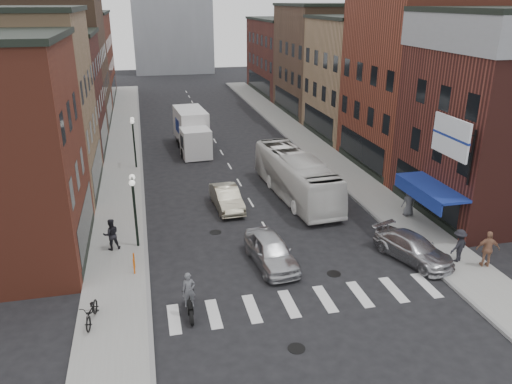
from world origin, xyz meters
TOP-DOWN VIEW (x-y plane):
  - ground at (0.00, 0.00)m, footprint 160.00×160.00m
  - sidewalk_left at (-8.50, 22.00)m, footprint 3.00×74.00m
  - sidewalk_right at (8.50, 22.00)m, footprint 3.00×74.00m
  - curb_left at (-7.00, 22.00)m, footprint 0.20×74.00m
  - curb_right at (7.00, 22.00)m, footprint 0.20×74.00m
  - crosswalk_stripes at (0.00, -3.00)m, footprint 12.00×2.20m
  - bldg_left_mid_a at (-14.99, 14.00)m, footprint 10.30×10.20m
  - bldg_left_mid_b at (-14.99, 24.00)m, footprint 10.30×10.20m
  - bldg_left_far_a at (-14.99, 35.00)m, footprint 10.30×12.20m
  - bldg_left_far_b at (-14.99, 49.00)m, footprint 10.30×16.20m
  - bldg_right_corner at (14.99, 4.50)m, footprint 10.30×9.20m
  - bldg_right_mid_a at (15.00, 14.00)m, footprint 10.30×10.20m
  - bldg_right_mid_b at (14.99, 24.00)m, footprint 10.30×10.20m
  - bldg_right_far_a at (14.99, 35.00)m, footprint 10.30×12.20m
  - bldg_right_far_b at (14.99, 49.00)m, footprint 10.30×16.20m
  - awning_blue at (8.93, 2.50)m, footprint 1.80×5.00m
  - billboard_sign at (8.59, 0.50)m, footprint 1.52×3.00m
  - streetlamp_near at (-7.40, 4.00)m, footprint 0.32×1.22m
  - streetlamp_far at (-7.40, 18.00)m, footprint 0.32×1.22m
  - bike_rack at (-7.60, 1.30)m, footprint 0.08×0.68m
  - box_truck at (-2.37, 22.47)m, footprint 2.82×8.12m
  - motorcycle_rider at (-5.30, -2.89)m, footprint 0.57×2.04m
  - transit_bus at (3.23, 9.39)m, footprint 3.26×10.88m
  - sedan_left_near at (-0.80, 0.63)m, footprint 2.27×4.72m
  - sedan_left_far at (-1.73, 8.39)m, footprint 1.74×4.43m
  - curb_car at (6.50, -0.55)m, footprint 3.25×4.93m
  - parked_bicycle at (-9.31, -2.65)m, footprint 0.92×1.97m
  - ped_left_solo at (-8.74, 3.91)m, footprint 0.92×0.64m
  - ped_right_a at (8.52, -1.43)m, footprint 1.26×0.95m
  - ped_right_b at (9.60, -2.22)m, footprint 1.24×0.89m
  - ped_right_c at (8.95, 4.38)m, footprint 0.88×0.59m

SIDE VIEW (x-z plane):
  - ground at x=0.00m, z-range 0.00..0.00m
  - curb_left at x=-7.00m, z-range -0.08..0.08m
  - curb_right at x=7.00m, z-range -0.08..0.08m
  - crosswalk_stripes at x=0.00m, z-range -0.01..0.01m
  - sidewalk_left at x=-8.50m, z-range 0.00..0.15m
  - sidewalk_right at x=8.50m, z-range 0.00..0.15m
  - bike_rack at x=-7.60m, z-range 0.15..0.95m
  - parked_bicycle at x=-9.31m, z-range 0.15..1.15m
  - curb_car at x=6.50m, z-range 0.00..1.33m
  - sedan_left_far at x=-1.73m, z-range 0.00..1.44m
  - sedan_left_near at x=-0.80m, z-range 0.00..1.55m
  - motorcycle_rider at x=-5.30m, z-range -0.07..2.01m
  - ped_left_solo at x=-8.74m, z-range 0.15..1.89m
  - ped_right_a at x=8.52m, z-range 0.15..1.90m
  - ped_right_c at x=8.95m, z-range 0.15..1.92m
  - ped_right_b at x=9.60m, z-range 0.15..2.06m
  - transit_bus at x=3.23m, z-range 0.00..2.99m
  - box_truck at x=-2.37m, z-range -0.02..3.45m
  - awning_blue at x=8.93m, z-range 2.24..3.02m
  - streetlamp_near at x=-7.40m, z-range 0.86..4.97m
  - streetlamp_far at x=-7.40m, z-range 0.86..4.97m
  - bldg_right_far_b at x=14.99m, z-range 0.00..10.30m
  - bldg_left_mid_b at x=-14.99m, z-range 0.00..10.30m
  - bldg_left_far_b at x=-14.99m, z-range 0.00..11.30m
  - bldg_right_mid_b at x=14.99m, z-range 0.00..11.30m
  - billboard_sign at x=8.59m, z-range 4.28..7.98m
  - bldg_right_far_a at x=14.99m, z-range 0.00..12.30m
  - bldg_left_mid_a at x=-14.99m, z-range 0.00..12.30m
  - bldg_right_corner at x=14.99m, z-range 0.00..12.30m
  - bldg_left_far_a at x=-14.99m, z-range 0.00..13.30m
  - bldg_right_mid_a at x=15.00m, z-range 0.00..14.30m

